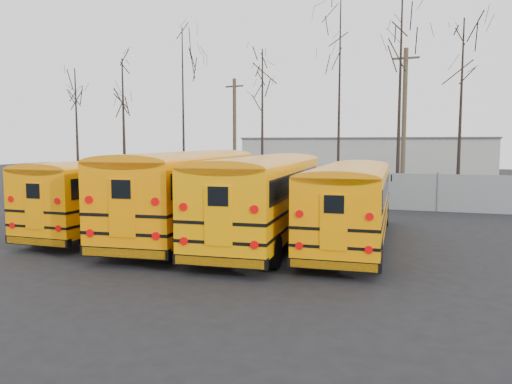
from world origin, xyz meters
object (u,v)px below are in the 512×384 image
(utility_pole_left, at_px, (235,135))
(bus_c, at_px, (265,191))
(bus_d, at_px, (351,197))
(bus_a, at_px, (120,188))
(utility_pole_right, at_px, (404,121))
(bus_b, at_px, (189,186))

(utility_pole_left, bearing_deg, bus_c, -54.28)
(bus_d, bearing_deg, bus_a, 176.61)
(bus_a, relative_size, utility_pole_right, 1.10)
(bus_c, relative_size, utility_pole_left, 1.42)
(bus_c, bearing_deg, bus_d, 2.61)
(bus_b, relative_size, bus_c, 1.05)
(bus_c, bearing_deg, bus_b, 171.75)
(bus_b, xyz_separation_m, utility_pole_right, (7.28, 17.56, 3.10))
(bus_a, xyz_separation_m, bus_c, (6.46, -0.46, 0.12))
(bus_b, xyz_separation_m, bus_c, (3.18, -0.25, -0.08))
(bus_a, relative_size, bus_c, 0.93)
(bus_a, height_order, bus_d, bus_a)
(bus_a, relative_size, utility_pole_left, 1.31)
(bus_c, height_order, bus_d, bus_c)
(bus_b, bearing_deg, utility_pole_left, 99.68)
(utility_pole_left, distance_m, utility_pole_right, 11.88)
(bus_a, relative_size, bus_d, 1.01)
(bus_b, relative_size, utility_pole_right, 1.24)
(bus_a, distance_m, utility_pole_left, 16.70)
(bus_a, height_order, bus_b, bus_b)
(utility_pole_left, bearing_deg, bus_b, -63.57)
(bus_a, xyz_separation_m, bus_b, (3.29, -0.21, 0.20))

